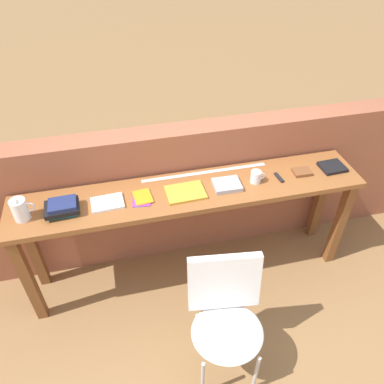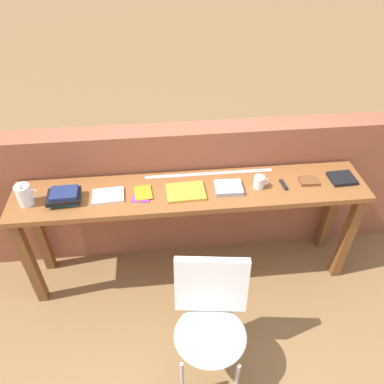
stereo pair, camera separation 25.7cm
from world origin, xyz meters
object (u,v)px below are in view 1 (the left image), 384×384
chair_white_moulded (226,315)px  leather_journal_brown (302,172)px  book_stack_leftmost (62,207)px  mug (256,177)px  book_open_centre (185,192)px  multitool_folded (279,178)px  book_repair_rightmost (332,167)px  magazine_cycling (107,203)px  pamphlet_pile_colourful (142,198)px  pitcher_white (20,209)px

chair_white_moulded → leather_journal_brown: bearing=44.3°
chair_white_moulded → book_stack_leftmost: size_ratio=3.95×
book_stack_leftmost → mug: size_ratio=2.05×
book_open_centre → multitool_folded: size_ratio=2.42×
chair_white_moulded → mug: bearing=60.3°
multitool_folded → book_repair_rightmost: bearing=3.0°
book_stack_leftmost → book_open_centre: (0.82, 0.00, -0.03)m
magazine_cycling → mug: mug is taller
magazine_cycling → book_repair_rightmost: book_repair_rightmost is taller
magazine_cycling → multitool_folded: 1.23m
pamphlet_pile_colourful → book_open_centre: (0.30, -0.01, 0.00)m
mug → multitool_folded: mug is taller
chair_white_moulded → magazine_cycling: magazine_cycling is taller
magazine_cycling → mug: 1.05m
chair_white_moulded → book_stack_leftmost: (-0.90, 0.76, 0.40)m
chair_white_moulded → book_repair_rightmost: bearing=36.9°
pitcher_white → leather_journal_brown: pitcher_white is taller
pitcher_white → magazine_cycling: 0.54m
pitcher_white → book_open_centre: bearing=0.2°
chair_white_moulded → mug: (0.44, 0.77, 0.40)m
mug → leather_journal_brown: mug is taller
book_stack_leftmost → magazine_cycling: (0.28, 0.02, -0.03)m
chair_white_moulded → pitcher_white: (-1.14, 0.76, 0.43)m
chair_white_moulded → magazine_cycling: size_ratio=4.20×
book_stack_leftmost → book_repair_rightmost: (1.95, 0.03, -0.03)m
chair_white_moulded → book_stack_leftmost: 1.24m
pitcher_white → book_repair_rightmost: bearing=0.9°
pamphlet_pile_colourful → book_stack_leftmost: bearing=-178.0°
pitcher_white → mug: bearing=0.5°
chair_white_moulded → pamphlet_pile_colourful: bearing=115.8°
pamphlet_pile_colourful → multitool_folded: bearing=-0.4°
magazine_cycling → book_open_centre: 0.53m
magazine_cycling → book_stack_leftmost: bearing=179.9°
book_stack_leftmost → book_open_centre: size_ratio=0.85×
book_repair_rightmost → chair_white_moulded: bearing=-145.6°
mug → pitcher_white: bearing=-179.5°
book_open_centre → multitool_folded: 0.70m
leather_journal_brown → book_stack_leftmost: bearing=-176.5°
pitcher_white → book_open_centre: pitcher_white is taller
chair_white_moulded → pamphlet_pile_colourful: (-0.38, 0.78, 0.36)m
mug → book_repair_rightmost: bearing=1.9°
book_open_centre → leather_journal_brown: 0.89m
pamphlet_pile_colourful → book_open_centre: bearing=-2.9°
book_stack_leftmost → pamphlet_pile_colourful: size_ratio=1.23×
chair_white_moulded → pitcher_white: 1.44m
book_stack_leftmost → book_open_centre: 0.82m
pamphlet_pile_colourful → mug: size_ratio=1.67×
multitool_folded → book_open_centre: bearing=-179.3°
pamphlet_pile_colourful → mug: (0.82, -0.00, 0.04)m
leather_journal_brown → mug: bearing=-174.9°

